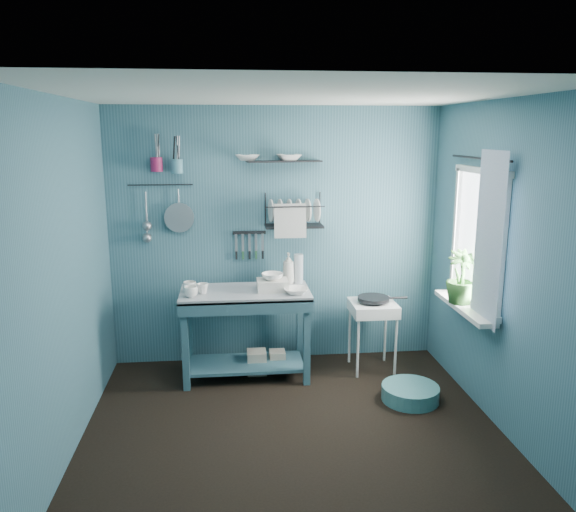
{
  "coord_description": "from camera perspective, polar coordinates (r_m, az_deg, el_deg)",
  "views": [
    {
      "loc": [
        -0.45,
        -3.88,
        2.25
      ],
      "look_at": [
        0.05,
        0.85,
        1.2
      ],
      "focal_mm": 35.0,
      "sensor_mm": 36.0,
      "label": 1
    }
  ],
  "objects": [
    {
      "name": "storage_tin_large",
      "position": [
        5.45,
        -3.2,
        -10.7
      ],
      "size": [
        0.18,
        0.18,
        0.22
      ],
      "primitive_type": "cube",
      "color": "tan",
      "rests_on": "floor"
    },
    {
      "name": "shelf_bowl_right",
      "position": [
        5.32,
        0.1,
        10.37
      ],
      "size": [
        0.26,
        0.26,
        0.06
      ],
      "primitive_type": "imported",
      "rotation": [
        0.0,
        0.0,
        0.11
      ],
      "color": "white",
      "rests_on": "upper_shelf"
    },
    {
      "name": "hook_rail",
      "position": [
        5.41,
        -12.84,
        7.06
      ],
      "size": [
        0.6,
        0.01,
        0.01
      ],
      "primitive_type": "cylinder",
      "rotation": [
        0.0,
        1.57,
        0.0
      ],
      "color": "black",
      "rests_on": "wall_back"
    },
    {
      "name": "shelf_bowl_left",
      "position": [
        5.29,
        -4.15,
        10.23
      ],
      "size": [
        0.25,
        0.25,
        0.06
      ],
      "primitive_type": "imported",
      "rotation": [
        0.0,
        0.0,
        -0.1
      ],
      "color": "white",
      "rests_on": "upper_shelf"
    },
    {
      "name": "frying_pan",
      "position": [
        5.39,
        8.67,
        -4.3
      ],
      "size": [
        0.3,
        0.3,
        0.03
      ],
      "primitive_type": "cylinder",
      "color": "black",
      "rests_on": "hotplate_stand"
    },
    {
      "name": "work_counter",
      "position": [
        5.29,
        -4.3,
        -7.87
      ],
      "size": [
        1.18,
        0.6,
        0.84
      ],
      "primitive_type": "cube",
      "rotation": [
        0.0,
        0.0,
        -0.01
      ],
      "color": "#305865",
      "rests_on": "floor"
    },
    {
      "name": "hotplate_stand",
      "position": [
        5.51,
        8.54,
        -8.03
      ],
      "size": [
        0.46,
        0.46,
        0.67
      ],
      "primitive_type": "cube",
      "rotation": [
        0.0,
        0.0,
        -0.11
      ],
      "color": "white",
      "rests_on": "floor"
    },
    {
      "name": "water_bottle",
      "position": [
        5.37,
        1.08,
        -1.28
      ],
      "size": [
        0.09,
        0.09,
        0.28
      ],
      "primitive_type": "cylinder",
      "color": "#ABB6BE",
      "rests_on": "work_counter"
    },
    {
      "name": "utensil_cup_magenta",
      "position": [
        5.35,
        -13.21,
        9.05
      ],
      "size": [
        0.11,
        0.11,
        0.13
      ],
      "primitive_type": "cylinder",
      "color": "#951B4C",
      "rests_on": "wall_back"
    },
    {
      "name": "window_glass",
      "position": [
        4.86,
        18.82,
        1.7
      ],
      "size": [
        0.0,
        1.1,
        1.1
      ],
      "primitive_type": "plane",
      "rotation": [
        1.57,
        0.0,
        1.57
      ],
      "color": "white",
      "rests_on": "wall_right"
    },
    {
      "name": "wall_right",
      "position": [
        4.51,
        21.22,
        -1.25
      ],
      "size": [
        0.0,
        3.0,
        3.0
      ],
      "primitive_type": "plane",
      "rotation": [
        1.57,
        0.0,
        -1.57
      ],
      "color": "#355F6E",
      "rests_on": "ground"
    },
    {
      "name": "windowsill",
      "position": [
        4.97,
        17.45,
        -5.01
      ],
      "size": [
        0.16,
        0.95,
        0.04
      ],
      "primitive_type": "cube",
      "color": "white",
      "rests_on": "wall_right"
    },
    {
      "name": "mug_left",
      "position": [
        5.0,
        -9.85,
        -3.6
      ],
      "size": [
        0.12,
        0.12,
        0.1
      ],
      "primitive_type": "imported",
      "color": "white",
      "rests_on": "work_counter"
    },
    {
      "name": "curtain_rod",
      "position": [
        4.77,
        18.87,
        9.38
      ],
      "size": [
        0.02,
        1.05,
        0.02
      ],
      "primitive_type": "cylinder",
      "rotation": [
        1.57,
        0.0,
        0.0
      ],
      "color": "black",
      "rests_on": "wall_right"
    },
    {
      "name": "wall_front",
      "position": [
        2.63,
        4.4,
        -10.04
      ],
      "size": [
        3.2,
        0.0,
        3.2
      ],
      "primitive_type": "plane",
      "rotation": [
        -1.57,
        0.0,
        0.0
      ],
      "color": "#355F6E",
      "rests_on": "ground"
    },
    {
      "name": "upper_shelf",
      "position": [
        5.32,
        -0.4,
        9.6
      ],
      "size": [
        0.72,
        0.28,
        0.02
      ],
      "primitive_type": "cube",
      "rotation": [
        0.0,
        0.0,
        0.14
      ],
      "color": "black",
      "rests_on": "wall_back"
    },
    {
      "name": "wash_tub",
      "position": [
        5.14,
        -1.59,
        -2.97
      ],
      "size": [
        0.28,
        0.22,
        0.1
      ],
      "primitive_type": "cube",
      "color": "silver",
      "rests_on": "work_counter"
    },
    {
      "name": "storage_tin_small",
      "position": [
        5.49,
        -1.09,
        -10.6
      ],
      "size": [
        0.15,
        0.15,
        0.2
      ],
      "primitive_type": "cube",
      "color": "tan",
      "rests_on": "floor"
    },
    {
      "name": "ceiling",
      "position": [
        3.92,
        0.61,
        16.08
      ],
      "size": [
        3.2,
        3.2,
        0.0
      ],
      "primitive_type": "plane",
      "rotation": [
        3.14,
        0.0,
        0.0
      ],
      "color": "silver",
      "rests_on": "ground"
    },
    {
      "name": "ladle_outer",
      "position": [
        5.44,
        -14.2,
        4.78
      ],
      "size": [
        0.01,
        0.01,
        0.3
      ],
      "primitive_type": "cylinder",
      "color": "#979A9F",
      "rests_on": "wall_back"
    },
    {
      "name": "mug_right",
      "position": [
        5.16,
        -9.96,
        -3.11
      ],
      "size": [
        0.17,
        0.17,
        0.1
      ],
      "primitive_type": "imported",
      "rotation": [
        0.0,
        0.0,
        1.05
      ],
      "color": "white",
      "rests_on": "work_counter"
    },
    {
      "name": "wall_left",
      "position": [
        4.17,
        -21.84,
        -2.36
      ],
      "size": [
        0.0,
        3.0,
        3.0
      ],
      "primitive_type": "plane",
      "rotation": [
        1.57,
        0.0,
        1.57
      ],
      "color": "#355F6E",
      "rests_on": "ground"
    },
    {
      "name": "dish_rack",
      "position": [
        5.34,
        0.61,
        4.65
      ],
      "size": [
        0.58,
        0.31,
        0.32
      ],
      "primitive_type": "cube",
      "rotation": [
        0.0,
        0.0,
        -0.13
      ],
      "color": "black",
      "rests_on": "wall_back"
    },
    {
      "name": "colander",
      "position": [
        5.41,
        -10.99,
        3.84
      ],
      "size": [
        0.28,
        0.03,
        0.28
      ],
      "primitive_type": "cylinder",
      "rotation": [
        1.54,
        0.0,
        0.0
      ],
      "color": "#979A9F",
      "rests_on": "wall_back"
    },
    {
      "name": "soap_bottle",
      "position": [
        5.34,
        0.04,
        -1.26
      ],
      "size": [
        0.11,
        0.12,
        0.3
      ],
      "primitive_type": "imported",
      "color": "silver",
      "rests_on": "work_counter"
    },
    {
      "name": "curtain",
      "position": [
        4.56,
        19.68,
        1.6
      ],
      "size": [
        0.0,
        1.35,
        1.35
      ],
      "primitive_type": "plane",
      "rotation": [
        1.57,
        0.0,
        1.57
      ],
      "color": "silver",
      "rests_on": "wall_right"
    },
    {
      "name": "tub_bowl",
      "position": [
        5.12,
        -1.59,
        -2.1
      ],
      "size": [
        0.2,
        0.19,
        0.06
      ],
      "primitive_type": "imported",
      "color": "white",
      "rests_on": "wash_tub"
    },
    {
      "name": "potted_plant",
      "position": [
        4.96,
        17.2,
        -2.04
      ],
      "size": [
        0.26,
        0.26,
        0.46
      ],
      "primitive_type": "imported",
      "rotation": [
        0.0,
        0.0,
        -0.01
      ],
      "color": "#316227",
      "rests_on": "windowsill"
    },
    {
      "name": "knife_strip",
      "position": [
        5.44,
        -3.96,
        2.38
      ],
      "size": [
        0.32,
        0.02,
        0.03
      ],
      "primitive_type": "cube",
      "rotation": [
        0.0,
        0.0,
        -0.01
      ],
      "color": "black",
      "rests_on": "wall_back"
    },
    {
      "name": "floor_basin",
      "position": [
        5.06,
        12.32,
        -13.45
      ],
      "size": [
        0.49,
        0.49,
        0.13
      ],
      "primitive_type": "cylinder",
      "color": "teal",
      "rests_on": "floor"
    },
    {
      "name": "wall_back",
      "position": [
        5.5,
        -1.23,
        1.95
      ],
      "size": [
        3.2,
        0.0,
        3.2
      ],
      "primitive_type": "plane",
      "rotation": [
        1.57,
        0.0,
        0.0
      ],
      "color": "#355F6E",
      "rests_on": "ground"
    },
    {
      "name": "ladle_inner",
      "position": [
        5.46,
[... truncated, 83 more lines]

